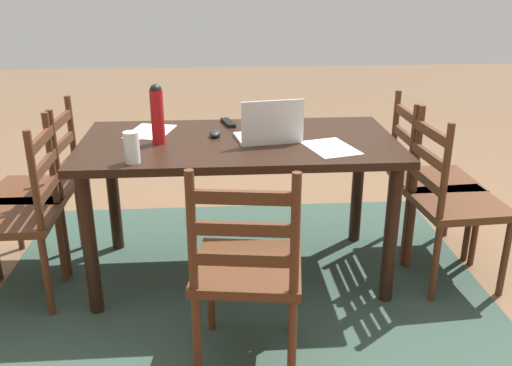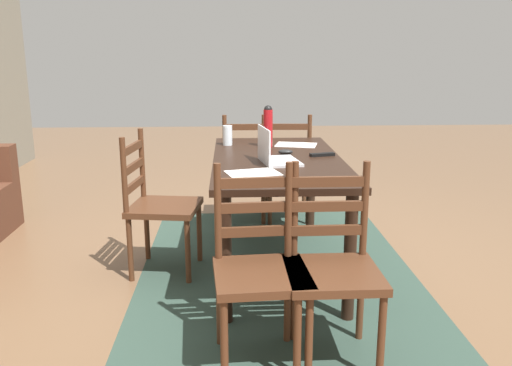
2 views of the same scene
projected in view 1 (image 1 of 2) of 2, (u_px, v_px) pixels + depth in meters
ground_plane at (240, 271)px, 3.17m from camera, size 14.00×14.00×0.00m
area_rug at (240, 270)px, 3.16m from camera, size 2.60×1.84×0.01m
dining_table at (239, 158)px, 2.92m from camera, size 1.64×0.84×0.78m
chair_left_far at (451, 203)px, 2.91m from camera, size 0.47×0.47×0.95m
chair_right_far at (20, 215)px, 2.77m from camera, size 0.45×0.45×0.95m
chair_far_head at (247, 270)px, 2.26m from camera, size 0.50×0.50×0.95m
chair_left_near at (428, 180)px, 3.23m from camera, size 0.45×0.45×0.95m
chair_right_near at (39, 190)px, 3.08m from camera, size 0.46×0.46×0.95m
laptop at (270, 130)px, 2.84m from camera, size 0.35×0.27×0.23m
water_bottle at (157, 113)px, 2.77m from camera, size 0.07×0.07×0.30m
drinking_glass at (132, 147)px, 2.52m from camera, size 0.07×0.07×0.15m
computer_mouse at (215, 133)px, 2.93m from camera, size 0.07×0.11×0.03m
tv_remote at (228, 123)px, 3.16m from camera, size 0.09×0.18×0.02m
paper_stack_left at (331, 148)px, 2.75m from camera, size 0.28×0.34×0.00m
paper_stack_right at (150, 132)px, 3.02m from camera, size 0.28×0.34×0.00m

